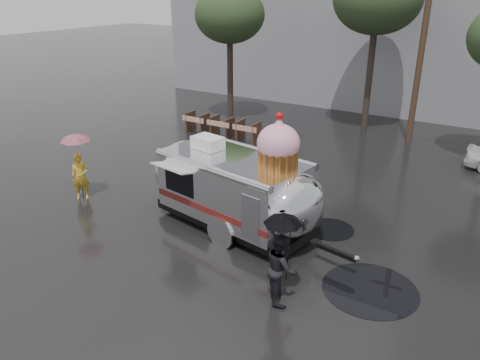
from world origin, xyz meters
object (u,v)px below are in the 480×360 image
Objects in this scene: person_left at (80,176)px; tripod at (280,249)px; person_right at (281,268)px; airstream_trailer at (237,185)px.

tripod is (8.08, -0.58, -0.05)m from person_left.
person_left is at bearing 163.23° from tripod.
person_left is at bearing 45.10° from person_right.
person_right is 1.29× the size of tripod.
airstream_trailer reaches higher than person_left.
person_right reaches higher than tripod.
person_right is at bearing -52.09° from person_left.
tripod is at bearing -46.48° from person_left.
person_left is 0.94× the size of person_right.
person_right is 1.02m from tripod.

